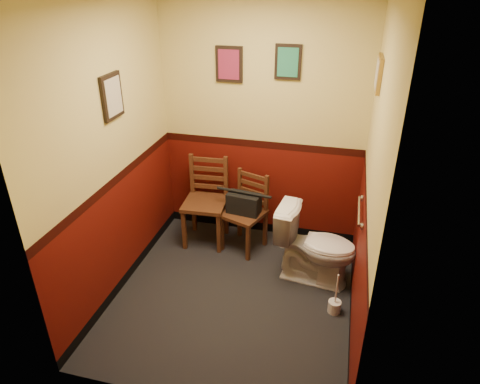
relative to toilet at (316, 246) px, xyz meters
The scene contains 16 objects.
floor 0.93m from the toilet, 148.05° to the right, with size 2.20×2.40×0.00m, color black.
wall_back 1.42m from the toilet, 133.79° to the left, with size 2.20×2.70×0.00m, color #4F0D07.
wall_front 2.04m from the toilet, 113.59° to the right, with size 2.20×2.70×0.00m, color #4F0D07.
wall_left 2.11m from the toilet, 166.14° to the right, with size 2.40×2.70×0.00m, color #4F0D07.
wall_right 1.13m from the toilet, 49.76° to the right, with size 2.40×2.70×0.00m, color #4F0D07.
grab_bar 0.69m from the toilet, 29.66° to the right, with size 0.05×0.56×0.06m.
framed_print_back_a 2.03m from the toilet, 145.68° to the left, with size 0.28×0.04×0.36m.
framed_print_back_b 1.83m from the toilet, 122.75° to the left, with size 0.26×0.04×0.34m.
framed_print_left 2.34m from the toilet, 169.03° to the right, with size 0.04×0.30×0.38m.
framed_print_right 1.71m from the toilet, 22.79° to the left, with size 0.04×0.34×0.28m.
toilet is the anchor object (origin of this frame).
toilet_brush 0.60m from the toilet, 62.06° to the right, with size 0.12×0.12×0.42m.
chair_left 1.35m from the toilet, 161.27° to the left, with size 0.49×0.49×0.99m.
chair_right 0.90m from the toilet, 153.72° to the left, with size 0.52×0.52×0.87m.
handbag 0.91m from the toilet, 156.22° to the left, with size 0.37×0.22×0.26m.
tp_stack 0.67m from the toilet, 122.47° to the left, with size 0.25×0.13×0.22m.
Camera 1 is at (0.85, -3.10, 2.80)m, focal length 32.00 mm.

